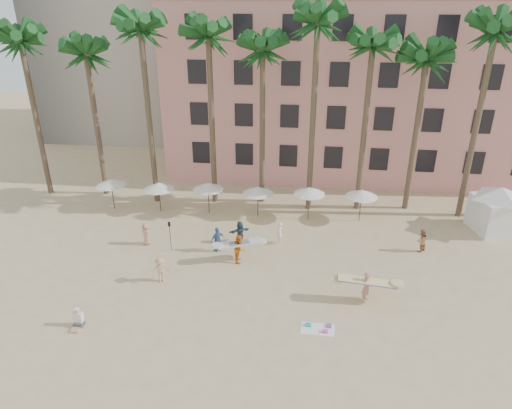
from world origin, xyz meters
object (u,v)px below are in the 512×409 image
object	(u,v)px
cabana	(498,205)
carrier_white	(239,248)
carrier_yellow	(367,285)
pink_hotel	(355,87)

from	to	relation	value
cabana	carrier_white	world-z (taller)	cabana
carrier_yellow	cabana	bearing A→B (deg)	44.08
carrier_white	carrier_yellow	bearing A→B (deg)	-23.51
pink_hotel	carrier_white	size ratio (longest dim) A/B	11.61
carrier_yellow	carrier_white	size ratio (longest dim) A/B	1.11
cabana	pink_hotel	bearing A→B (deg)	125.46
cabana	carrier_white	distance (m)	19.44
cabana	carrier_yellow	bearing A→B (deg)	-135.92
pink_hotel	cabana	xyz separation A→B (m)	(9.84, -13.82, -5.93)
cabana	carrier_yellow	size ratio (longest dim) A/B	1.61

